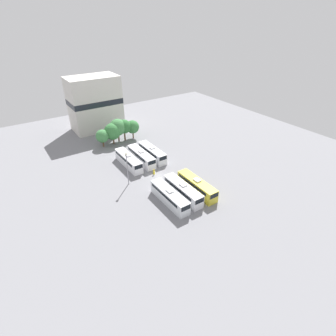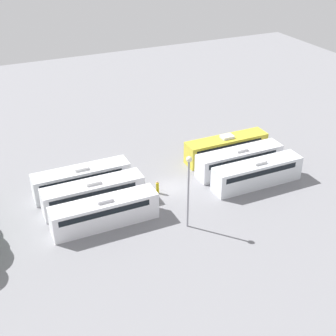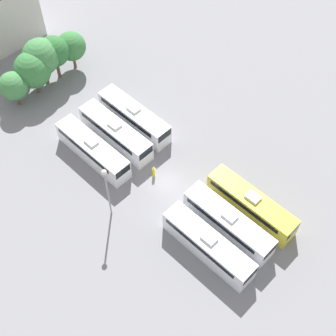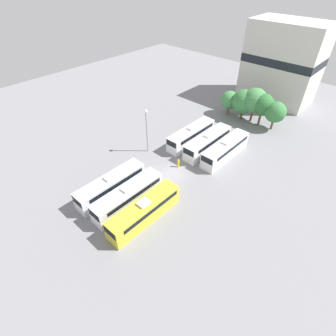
% 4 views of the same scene
% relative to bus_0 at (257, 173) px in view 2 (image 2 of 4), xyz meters
% --- Properties ---
extents(ground_plane, '(117.89, 117.89, 0.00)m').
position_rel_bus_0_xyz_m(ground_plane, '(3.65, 9.75, -1.65)').
color(ground_plane, gray).
extents(bus_0, '(2.61, 11.40, 3.36)m').
position_rel_bus_0_xyz_m(bus_0, '(0.00, 0.00, 0.00)').
color(bus_0, silver).
rests_on(bus_0, ground_plane).
extents(bus_1, '(2.61, 11.40, 3.36)m').
position_rel_bus_0_xyz_m(bus_1, '(3.65, 0.21, 0.00)').
color(bus_1, silver).
rests_on(bus_1, ground_plane).
extents(bus_2, '(2.61, 11.40, 3.36)m').
position_rel_bus_0_xyz_m(bus_2, '(7.36, -0.11, 0.00)').
color(bus_2, gold).
rests_on(bus_2, ground_plane).
extents(bus_3, '(2.61, 11.40, 3.36)m').
position_rel_bus_0_xyz_m(bus_3, '(-0.12, 19.18, 0.00)').
color(bus_3, white).
rests_on(bus_3, ground_plane).
extents(bus_4, '(2.61, 11.40, 3.36)m').
position_rel_bus_0_xyz_m(bus_4, '(3.76, 19.25, 0.00)').
color(bus_4, silver).
rests_on(bus_4, ground_plane).
extents(bus_5, '(2.61, 11.40, 3.36)m').
position_rel_bus_0_xyz_m(bus_5, '(7.36, 19.57, 0.00)').
color(bus_5, silver).
rests_on(bus_5, ground_plane).
extents(worker_person, '(0.36, 0.36, 1.63)m').
position_rel_bus_0_xyz_m(worker_person, '(3.20, 11.67, -0.89)').
color(worker_person, gold).
rests_on(worker_person, ground_plane).
extents(light_pole, '(0.60, 0.60, 8.37)m').
position_rel_bus_0_xyz_m(light_pole, '(-4.08, 11.39, 3.98)').
color(light_pole, gray).
rests_on(light_pole, ground_plane).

